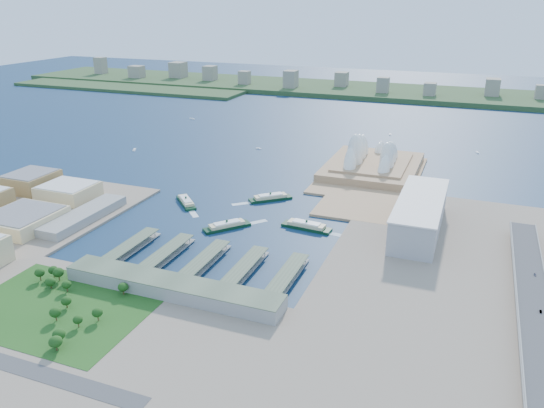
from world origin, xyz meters
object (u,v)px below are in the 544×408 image
at_px(car_b, 541,311).
at_px(ferry_c, 227,224).
at_px(car_c, 535,275).
at_px(ferry_b, 270,196).
at_px(ferry_a, 186,200).
at_px(ferry_d, 307,224).
at_px(toaster_building, 420,215).
at_px(opera_house, 374,151).

bearing_deg(car_b, ferry_c, -15.71).
bearing_deg(car_c, ferry_b, 157.08).
xyz_separation_m(ferry_a, ferry_d, (163.67, -18.68, 0.47)).
relative_size(ferry_a, car_b, 11.90).
relative_size(ferry_c, ferry_d, 0.95).
bearing_deg(ferry_d, toaster_building, -67.61).
distance_m(ferry_c, ferry_d, 88.66).
relative_size(ferry_c, car_b, 12.42).
relative_size(ferry_b, car_c, 12.69).
height_order(ferry_b, ferry_c, ferry_b).
bearing_deg(car_b, opera_house, -60.64).
distance_m(ferry_d, car_b, 254.98).
bearing_deg(ferry_d, opera_house, -1.13).
relative_size(ferry_c, car_c, 12.38).
height_order(toaster_building, ferry_d, toaster_building).
xyz_separation_m(ferry_d, car_c, (225.82, -55.68, 10.15)).
bearing_deg(ferry_b, opera_house, 108.73).
bearing_deg(toaster_building, ferry_c, -161.49).
relative_size(ferry_a, ferry_b, 0.94).
height_order(ferry_a, car_b, car_b).
xyz_separation_m(ferry_b, car_c, (296.22, -125.24, 10.28)).
distance_m(toaster_building, car_c, 142.37).
height_order(toaster_building, car_b, toaster_building).
distance_m(ferry_a, car_c, 396.67).
xyz_separation_m(opera_house, car_b, (199.00, -353.74, -16.44)).
bearing_deg(ferry_a, toaster_building, -40.52).
bearing_deg(car_b, ferry_a, -19.33).
relative_size(opera_house, car_b, 41.65).
bearing_deg(opera_house, car_b, -60.64).
bearing_deg(ferry_d, car_c, -98.49).
distance_m(toaster_building, ferry_b, 190.86).
height_order(opera_house, ferry_b, opera_house).
bearing_deg(ferry_a, car_b, -63.34).
bearing_deg(opera_house, ferry_b, -120.33).
relative_size(toaster_building, ferry_a, 3.01).
bearing_deg(opera_house, car_c, -55.67).
xyz_separation_m(toaster_building, ferry_c, (-199.82, -66.90, -15.43)).
bearing_deg(ferry_b, car_c, 26.14).
xyz_separation_m(toaster_building, car_c, (109.00, -91.44, -5.02)).
relative_size(ferry_b, ferry_d, 0.97).
relative_size(toaster_building, ferry_b, 2.82).
bearing_deg(opera_house, ferry_d, -96.49).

